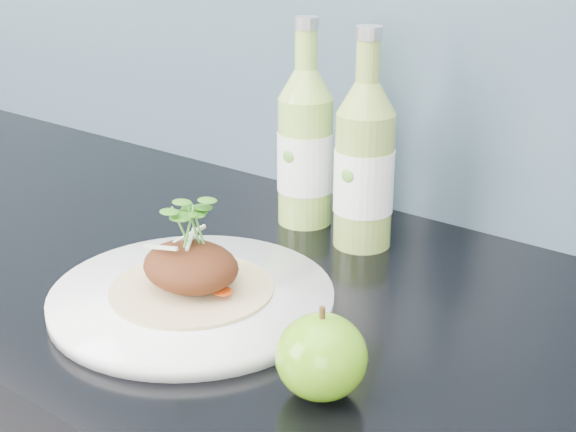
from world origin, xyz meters
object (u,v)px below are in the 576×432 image
object	(u,v)px
cider_bottle_left	(305,148)
cider_bottle_right	(364,166)
green_apple	(321,357)
dinner_plate	(192,297)

from	to	relation	value
cider_bottle_left	cider_bottle_right	xyz separation A→B (m)	(0.10, -0.02, 0.00)
green_apple	cider_bottle_left	xyz separation A→B (m)	(-0.25, 0.31, 0.06)
cider_bottle_right	cider_bottle_left	bearing A→B (deg)	-176.74
cider_bottle_left	cider_bottle_right	distance (m)	0.10
cider_bottle_right	green_apple	bearing A→B (deg)	-50.04
dinner_plate	cider_bottle_right	bearing A→B (deg)	77.59
green_apple	dinner_plate	bearing A→B (deg)	165.80
dinner_plate	green_apple	distance (m)	0.21
dinner_plate	cider_bottle_right	size ratio (longest dim) A/B	1.38
cider_bottle_left	cider_bottle_right	size ratio (longest dim) A/B	1.00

